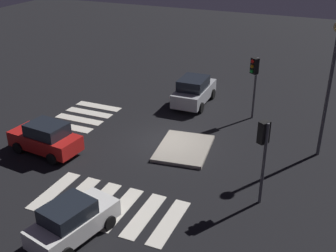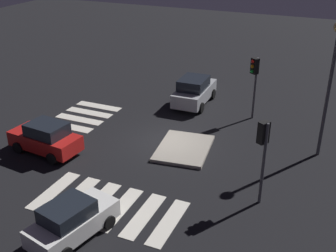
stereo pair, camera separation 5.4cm
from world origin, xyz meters
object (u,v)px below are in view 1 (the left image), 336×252
(car_white, at_px, (72,220))
(traffic_island, at_px, (184,148))
(car_silver, at_px, (194,91))
(car_red, at_px, (46,138))
(traffic_light_north, at_px, (263,142))
(traffic_light_west, at_px, (254,73))
(street_lamp, at_px, (333,66))

(car_white, bearing_deg, traffic_island, 3.63)
(car_silver, bearing_deg, car_red, 151.67)
(traffic_light_north, relative_size, traffic_light_west, 0.98)
(car_white, bearing_deg, traffic_light_north, -36.18)
(car_white, bearing_deg, street_lamp, -24.18)
(traffic_light_west, xyz_separation_m, street_lamp, (3.15, 4.39, 1.88))
(car_white, xyz_separation_m, street_lamp, (-10.68, 8.07, 4.07))
(traffic_island, distance_m, street_lamp, 8.58)
(traffic_island, relative_size, street_lamp, 0.55)
(traffic_light_north, xyz_separation_m, street_lamp, (-5.45, 2.04, 1.95))
(car_white, relative_size, street_lamp, 0.55)
(traffic_light_north, distance_m, street_lamp, 6.14)
(car_silver, distance_m, traffic_light_north, 11.62)
(car_silver, xyz_separation_m, traffic_light_west, (0.84, 4.12, 2.05))
(car_red, relative_size, street_lamp, 0.58)
(traffic_light_north, bearing_deg, car_white, 72.23)
(traffic_island, bearing_deg, car_silver, -164.34)
(traffic_light_north, xyz_separation_m, traffic_light_west, (-8.60, -2.35, 0.07))
(car_silver, xyz_separation_m, street_lamp, (3.99, 8.51, 3.93))
(traffic_light_west, bearing_deg, car_silver, -66.95)
(traffic_island, bearing_deg, car_red, -64.65)
(street_lamp, bearing_deg, car_white, -37.08)
(traffic_light_west, relative_size, street_lamp, 0.56)
(car_red, height_order, traffic_light_north, traffic_light_north)
(traffic_island, distance_m, car_red, 7.40)
(traffic_island, height_order, traffic_light_west, traffic_light_west)
(traffic_island, bearing_deg, traffic_light_west, 157.15)
(traffic_island, distance_m, car_white, 8.44)
(car_red, distance_m, car_white, 7.39)
(traffic_island, distance_m, car_silver, 6.68)
(traffic_island, height_order, car_red, car_red)
(car_red, distance_m, traffic_light_west, 12.68)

